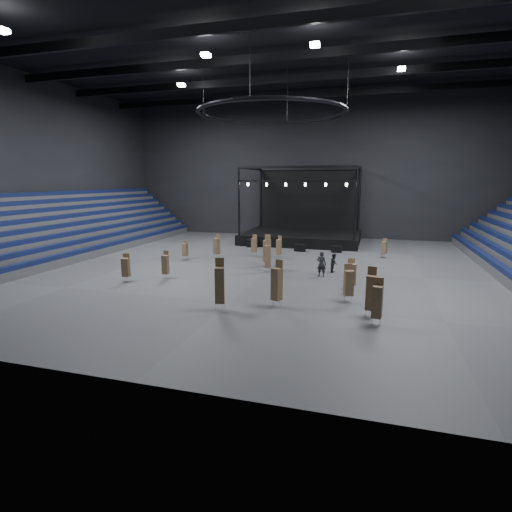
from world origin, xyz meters
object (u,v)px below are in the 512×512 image
(chair_stack_3, at_px, (267,250))
(chair_stack_10, at_px, (279,247))
(chair_stack_14, at_px, (371,292))
(flight_case_right, at_px, (337,249))
(chair_stack_0, at_px, (165,264))
(chair_stack_6, at_px, (220,284))
(crew_member, at_px, (334,263))
(chair_stack_5, at_px, (254,245))
(chair_stack_11, at_px, (384,247))
(chair_stack_1, at_px, (217,246))
(chair_stack_13, at_px, (268,256))
(chair_stack_12, at_px, (352,274))
(man_center, at_px, (321,264))
(flight_case_mid, at_px, (300,248))
(stage, at_px, (303,230))
(chair_stack_9, at_px, (185,249))
(chair_stack_7, at_px, (349,282))
(flight_case_left, at_px, (253,243))
(chair_stack_2, at_px, (377,301))
(chair_stack_8, at_px, (126,267))
(chair_stack_4, at_px, (277,283))

(chair_stack_3, xyz_separation_m, chair_stack_10, (0.10, 4.28, -0.33))
(chair_stack_10, relative_size, chair_stack_14, 0.77)
(flight_case_right, bearing_deg, chair_stack_0, -127.55)
(chair_stack_6, distance_m, crew_member, 13.11)
(chair_stack_5, height_order, chair_stack_11, chair_stack_5)
(chair_stack_1, relative_size, chair_stack_13, 0.87)
(chair_stack_3, height_order, chair_stack_12, chair_stack_3)
(man_center, bearing_deg, flight_case_mid, -61.90)
(stage, relative_size, chair_stack_9, 7.56)
(flight_case_mid, relative_size, flight_case_right, 1.06)
(stage, height_order, chair_stack_10, stage)
(chair_stack_10, bearing_deg, chair_stack_7, -37.79)
(chair_stack_9, bearing_deg, flight_case_left, 66.58)
(chair_stack_1, xyz_separation_m, chair_stack_10, (5.86, 1.78, -0.11))
(chair_stack_2, distance_m, chair_stack_11, 19.80)
(chair_stack_13, relative_size, chair_stack_14, 0.95)
(flight_case_left, height_order, chair_stack_12, chair_stack_12)
(chair_stack_2, distance_m, chair_stack_3, 15.52)
(chair_stack_11, bearing_deg, crew_member, -101.74)
(chair_stack_1, distance_m, chair_stack_5, 3.82)
(crew_member, bearing_deg, chair_stack_8, 126.99)
(chair_stack_0, relative_size, chair_stack_3, 0.77)
(chair_stack_2, height_order, chair_stack_13, chair_stack_13)
(chair_stack_5, distance_m, chair_stack_10, 2.65)
(flight_case_right, height_order, man_center, man_center)
(flight_case_mid, bearing_deg, flight_case_left, 167.25)
(chair_stack_0, distance_m, man_center, 12.29)
(chair_stack_0, relative_size, chair_stack_9, 1.19)
(flight_case_left, bearing_deg, chair_stack_6, -78.03)
(flight_case_right, xyz_separation_m, chair_stack_2, (3.99, -21.36, 0.97))
(chair_stack_12, height_order, crew_member, chair_stack_12)
(chair_stack_9, xyz_separation_m, crew_member, (14.36, -1.45, -0.20))
(chair_stack_5, bearing_deg, flight_case_mid, 49.64)
(chair_stack_6, distance_m, chair_stack_12, 9.75)
(chair_stack_13, bearing_deg, chair_stack_4, -79.48)
(chair_stack_13, relative_size, man_center, 1.34)
(chair_stack_6, bearing_deg, chair_stack_5, 82.68)
(chair_stack_8, height_order, chair_stack_11, chair_stack_8)
(flight_case_left, distance_m, chair_stack_6, 22.75)
(chair_stack_4, height_order, chair_stack_8, chair_stack_4)
(chair_stack_6, relative_size, chair_stack_14, 1.09)
(flight_case_right, bearing_deg, chair_stack_10, -138.19)
(chair_stack_10, bearing_deg, flight_case_right, 63.90)
(chair_stack_10, height_order, chair_stack_14, chair_stack_14)
(flight_case_mid, height_order, chair_stack_1, chair_stack_1)
(chair_stack_3, xyz_separation_m, chair_stack_5, (-2.54, 4.56, -0.31))
(chair_stack_2, distance_m, chair_stack_9, 22.17)
(flight_case_mid, xyz_separation_m, chair_stack_3, (-1.44, -8.52, 1.09))
(chair_stack_12, distance_m, chair_stack_13, 8.02)
(chair_stack_5, relative_size, chair_stack_10, 0.99)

